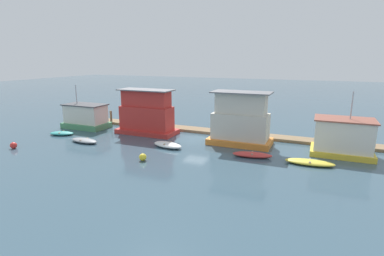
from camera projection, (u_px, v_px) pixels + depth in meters
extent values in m
plane|color=#385160|center=(196.00, 138.00, 33.07)|extent=(200.00, 200.00, 0.00)
cube|color=#846B4C|center=(206.00, 131.00, 35.93)|extent=(42.40, 2.01, 0.30)
cube|color=#4C9360|center=(87.00, 125.00, 38.13)|extent=(5.61, 3.20, 0.66)
cube|color=silver|center=(86.00, 114.00, 37.80)|extent=(5.00, 2.60, 2.25)
cube|color=#38383D|center=(85.00, 105.00, 37.53)|extent=(5.30, 2.90, 0.12)
cylinder|color=#B2B2B7|center=(76.00, 94.00, 37.74)|extent=(0.12, 0.12, 2.36)
cube|color=red|center=(147.00, 131.00, 35.30)|extent=(7.03, 3.22, 0.51)
cube|color=red|center=(147.00, 118.00, 34.93)|extent=(6.12, 2.31, 2.69)
cube|color=red|center=(146.00, 98.00, 34.42)|extent=(5.65, 1.85, 1.85)
cube|color=slate|center=(146.00, 90.00, 34.19)|extent=(6.42, 2.61, 0.12)
cube|color=orange|center=(240.00, 141.00, 30.89)|extent=(6.36, 3.38, 0.59)
cube|color=beige|center=(240.00, 126.00, 30.52)|extent=(5.58, 2.60, 2.62)
cube|color=beige|center=(241.00, 103.00, 29.99)|extent=(4.96, 1.98, 2.07)
cube|color=slate|center=(242.00, 92.00, 29.74)|extent=(5.88, 2.90, 0.12)
cube|color=gold|center=(341.00, 152.00, 27.48)|extent=(5.29, 3.56, 0.49)
cube|color=silver|center=(343.00, 135.00, 27.11)|extent=(4.76, 3.03, 2.76)
cube|color=brown|center=(345.00, 119.00, 26.78)|extent=(5.06, 3.33, 0.12)
cylinder|color=#B2B2B7|center=(352.00, 105.00, 26.33)|extent=(0.12, 0.12, 2.48)
ellipsoid|color=teal|center=(62.00, 133.00, 34.50)|extent=(3.03, 2.15, 0.41)
cube|color=#997F60|center=(62.00, 132.00, 34.46)|extent=(0.51, 1.13, 0.08)
ellipsoid|color=gray|center=(84.00, 141.00, 31.45)|extent=(3.42, 1.61, 0.42)
cube|color=#997F60|center=(84.00, 139.00, 31.42)|extent=(0.25, 1.14, 0.08)
ellipsoid|color=white|center=(168.00, 145.00, 29.72)|extent=(3.46, 2.04, 0.51)
cube|color=#997F60|center=(168.00, 143.00, 29.68)|extent=(0.39, 1.23, 0.08)
ellipsoid|color=red|center=(252.00, 155.00, 26.76)|extent=(3.63, 1.68, 0.46)
cube|color=#997F60|center=(252.00, 153.00, 26.72)|extent=(0.31, 0.97, 0.08)
ellipsoid|color=yellow|center=(310.00, 162.00, 24.90)|extent=(4.01, 1.55, 0.41)
cube|color=#997F60|center=(310.00, 161.00, 24.86)|extent=(0.21, 1.15, 0.08)
cylinder|color=brown|center=(111.00, 118.00, 39.57)|extent=(0.30, 0.30, 1.89)
sphere|color=red|center=(13.00, 145.00, 29.32)|extent=(0.63, 0.63, 0.63)
sphere|color=yellow|center=(143.00, 157.00, 25.83)|extent=(0.64, 0.64, 0.64)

